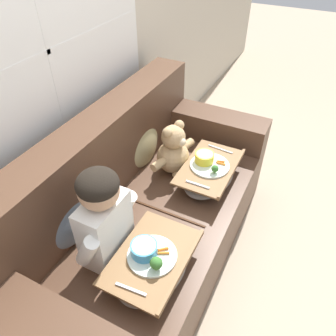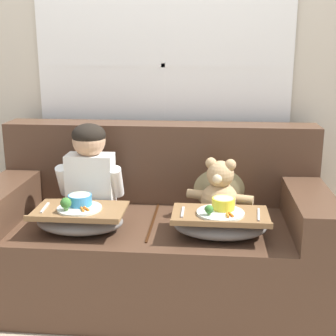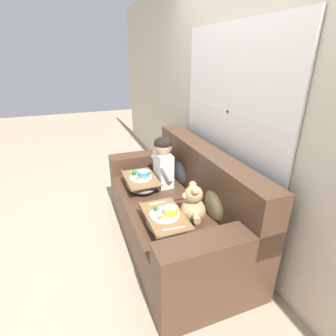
# 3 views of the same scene
# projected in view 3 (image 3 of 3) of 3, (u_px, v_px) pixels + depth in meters

# --- Properties ---
(ground_plane) EXTENTS (14.00, 14.00, 0.00)m
(ground_plane) POSITION_uv_depth(u_px,v_px,m) (172.00, 241.00, 2.70)
(ground_plane) COLOR tan
(wall_back_with_window) EXTENTS (8.00, 0.08, 2.60)m
(wall_back_with_window) POSITION_uv_depth(u_px,v_px,m) (233.00, 110.00, 2.36)
(wall_back_with_window) COLOR beige
(wall_back_with_window) RESTS_ON ground_plane
(couch) EXTENTS (1.90, 0.90, 0.95)m
(couch) POSITION_uv_depth(u_px,v_px,m) (179.00, 211.00, 2.58)
(couch) COLOR #4C3323
(couch) RESTS_ON ground_plane
(throw_pillow_behind_child) EXTENTS (0.36, 0.17, 0.37)m
(throw_pillow_behind_child) POSITION_uv_depth(u_px,v_px,m) (183.00, 167.00, 2.84)
(throw_pillow_behind_child) COLOR slate
(throw_pillow_behind_child) RESTS_ON couch
(throw_pillow_behind_teddy) EXTENTS (0.37, 0.18, 0.39)m
(throw_pillow_behind_teddy) POSITION_uv_depth(u_px,v_px,m) (218.00, 199.00, 2.21)
(throw_pillow_behind_teddy) COLOR tan
(throw_pillow_behind_teddy) RESTS_ON couch
(child_figure) EXTENTS (0.37, 0.19, 0.53)m
(child_figure) POSITION_uv_depth(u_px,v_px,m) (163.00, 159.00, 2.72)
(child_figure) COLOR white
(child_figure) RESTS_ON couch
(teddy_bear) EXTENTS (0.37, 0.27, 0.35)m
(teddy_bear) POSITION_uv_depth(u_px,v_px,m) (193.00, 206.00, 2.15)
(teddy_bear) COLOR tan
(teddy_bear) RESTS_ON couch
(lap_tray_child) EXTENTS (0.47, 0.32, 0.20)m
(lap_tray_child) POSITION_uv_depth(u_px,v_px,m) (141.00, 182.00, 2.73)
(lap_tray_child) COLOR slate
(lap_tray_child) RESTS_ON child_figure
(lap_tray_teddy) EXTENTS (0.49, 0.30, 0.19)m
(lap_tray_teddy) POSITION_uv_depth(u_px,v_px,m) (165.00, 220.00, 2.10)
(lap_tray_teddy) COLOR slate
(lap_tray_teddy) RESTS_ON teddy_bear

